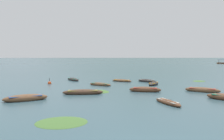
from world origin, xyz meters
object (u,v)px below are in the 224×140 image
(rowboat_0, at_px, (145,90))
(mooring_buoy, at_px, (50,83))
(rowboat_3, at_px, (100,84))
(rowboat_9, at_px, (168,102))
(rowboat_10, at_px, (73,79))
(rowboat_5, at_px, (122,81))
(rowboat_8, at_px, (202,90))
(rowboat_1, at_px, (83,92))
(rowboat_2, at_px, (26,98))
(rowboat_7, at_px, (154,84))
(rowboat_4, at_px, (147,81))

(rowboat_0, bearing_deg, mooring_buoy, 150.04)
(rowboat_3, height_order, rowboat_9, rowboat_3)
(rowboat_0, height_order, rowboat_10, rowboat_0)
(rowboat_3, bearing_deg, rowboat_5, 56.65)
(mooring_buoy, bearing_deg, rowboat_8, -21.64)
(rowboat_3, bearing_deg, rowboat_9, -63.21)
(rowboat_0, xyz_separation_m, rowboat_3, (-5.12, 5.27, -0.05))
(rowboat_1, relative_size, rowboat_2, 1.08)
(rowboat_2, height_order, mooring_buoy, mooring_buoy)
(rowboat_2, relative_size, rowboat_10, 1.01)
(rowboat_7, bearing_deg, rowboat_4, 94.74)
(rowboat_3, xyz_separation_m, rowboat_10, (-4.65, 6.67, 0.00))
(rowboat_7, distance_m, rowboat_9, 12.39)
(rowboat_0, height_order, rowboat_9, rowboat_0)
(rowboat_2, relative_size, rowboat_8, 1.06)
(rowboat_4, distance_m, rowboat_10, 11.79)
(rowboat_3, distance_m, rowboat_5, 5.67)
(rowboat_8, distance_m, mooring_buoy, 19.89)
(mooring_buoy, bearing_deg, rowboat_10, 62.54)
(rowboat_5, bearing_deg, rowboat_0, -78.68)
(rowboat_3, bearing_deg, rowboat_7, 4.45)
(rowboat_1, height_order, rowboat_4, rowboat_1)
(rowboat_5, distance_m, mooring_buoy, 10.70)
(rowboat_3, xyz_separation_m, rowboat_4, (6.89, 4.25, 0.02))
(rowboat_9, xyz_separation_m, rowboat_10, (-10.60, 18.44, 0.02))
(rowboat_1, distance_m, rowboat_8, 12.86)
(rowboat_0, distance_m, rowboat_9, 6.55)
(rowboat_5, bearing_deg, rowboat_8, -51.39)
(rowboat_1, height_order, rowboat_5, rowboat_1)
(rowboat_7, distance_m, rowboat_10, 13.33)
(rowboat_2, height_order, rowboat_7, rowboat_2)
(rowboat_3, bearing_deg, rowboat_2, -120.63)
(rowboat_2, relative_size, rowboat_7, 1.19)
(rowboat_1, distance_m, mooring_buoy, 10.45)
(rowboat_1, xyz_separation_m, rowboat_7, (8.66, 7.49, -0.03))
(rowboat_2, height_order, rowboat_5, rowboat_2)
(rowboat_3, distance_m, rowboat_9, 13.18)
(mooring_buoy, bearing_deg, rowboat_7, -5.00)
(rowboat_0, xyz_separation_m, rowboat_9, (0.82, -6.50, -0.07))
(rowboat_4, distance_m, rowboat_5, 3.80)
(rowboat_0, distance_m, rowboat_8, 6.19)
(rowboat_10, xyz_separation_m, mooring_buoy, (-2.52, -4.86, -0.05))
(rowboat_4, xyz_separation_m, rowboat_10, (-11.54, 2.43, -0.01))
(rowboat_7, height_order, rowboat_9, rowboat_7)
(rowboat_2, bearing_deg, rowboat_7, 39.15)
(rowboat_9, relative_size, rowboat_10, 0.87)
(rowboat_8, relative_size, rowboat_9, 1.09)
(rowboat_3, relative_size, rowboat_4, 1.07)
(rowboat_1, height_order, rowboat_3, rowboat_1)
(rowboat_1, height_order, rowboat_8, rowboat_1)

